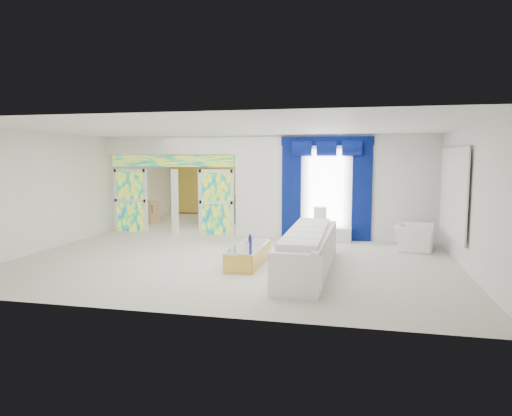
% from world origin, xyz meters
% --- Properties ---
extents(floor, '(12.00, 12.00, 0.00)m').
position_xyz_m(floor, '(0.00, 0.00, 0.00)').
color(floor, '#B7AF9E').
rests_on(floor, ground).
extents(dividing_wall, '(5.70, 0.18, 3.00)m').
position_xyz_m(dividing_wall, '(2.15, 1.00, 1.50)').
color(dividing_wall, white).
rests_on(dividing_wall, ground).
extents(dividing_header, '(4.30, 0.18, 0.55)m').
position_xyz_m(dividing_header, '(-2.85, 1.00, 2.73)').
color(dividing_header, white).
rests_on(dividing_header, dividing_wall).
extents(stained_panel_left, '(0.95, 0.04, 2.00)m').
position_xyz_m(stained_panel_left, '(-4.28, 1.00, 1.00)').
color(stained_panel_left, '#994C3F').
rests_on(stained_panel_left, ground).
extents(stained_panel_right, '(0.95, 0.04, 2.00)m').
position_xyz_m(stained_panel_right, '(-1.42, 1.00, 1.00)').
color(stained_panel_right, '#994C3F').
rests_on(stained_panel_right, ground).
extents(stained_transom, '(4.00, 0.05, 0.35)m').
position_xyz_m(stained_transom, '(-2.85, 1.00, 2.25)').
color(stained_transom, '#994C3F').
rests_on(stained_transom, dividing_header).
extents(window_pane, '(1.00, 0.02, 2.30)m').
position_xyz_m(window_pane, '(1.90, 0.90, 1.45)').
color(window_pane, white).
rests_on(window_pane, dividing_wall).
extents(blue_drape_left, '(0.55, 0.10, 2.80)m').
position_xyz_m(blue_drape_left, '(0.90, 0.87, 1.40)').
color(blue_drape_left, '#04164C').
rests_on(blue_drape_left, ground).
extents(blue_drape_right, '(0.55, 0.10, 2.80)m').
position_xyz_m(blue_drape_right, '(2.90, 0.87, 1.40)').
color(blue_drape_right, '#04164C').
rests_on(blue_drape_right, ground).
extents(blue_pelmet, '(2.60, 0.12, 0.25)m').
position_xyz_m(blue_pelmet, '(1.90, 0.87, 2.82)').
color(blue_pelmet, '#04164C').
rests_on(blue_pelmet, dividing_wall).
extents(wall_mirror, '(0.04, 2.70, 1.90)m').
position_xyz_m(wall_mirror, '(4.94, -1.00, 1.55)').
color(wall_mirror, white).
rests_on(wall_mirror, ground).
extents(gold_curtains, '(9.70, 0.12, 2.90)m').
position_xyz_m(gold_curtains, '(0.00, 5.90, 1.50)').
color(gold_curtains, '#BD832D').
rests_on(gold_curtains, ground).
extents(white_sofa, '(0.96, 4.00, 0.76)m').
position_xyz_m(white_sofa, '(1.79, -2.91, 0.38)').
color(white_sofa, white).
rests_on(white_sofa, ground).
extents(coffee_table, '(0.66, 1.84, 0.41)m').
position_xyz_m(coffee_table, '(0.44, -2.61, 0.20)').
color(coffee_table, gold).
rests_on(coffee_table, ground).
extents(console_table, '(1.18, 0.43, 0.39)m').
position_xyz_m(console_table, '(2.06, 0.67, 0.19)').
color(console_table, silver).
rests_on(console_table, ground).
extents(table_lamp, '(0.36, 0.36, 0.58)m').
position_xyz_m(table_lamp, '(1.76, 0.67, 0.68)').
color(table_lamp, white).
rests_on(table_lamp, console_table).
extents(armchair, '(1.09, 1.18, 0.65)m').
position_xyz_m(armchair, '(4.21, -0.18, 0.33)').
color(armchair, white).
rests_on(armchair, ground).
extents(grand_piano, '(1.75, 2.04, 0.88)m').
position_xyz_m(grand_piano, '(-1.90, 4.00, 0.44)').
color(grand_piano, black).
rests_on(grand_piano, ground).
extents(piano_bench, '(0.94, 0.56, 0.29)m').
position_xyz_m(piano_bench, '(-1.90, 2.40, 0.15)').
color(piano_bench, black).
rests_on(piano_bench, ground).
extents(tv_console, '(0.65, 0.61, 0.79)m').
position_xyz_m(tv_console, '(-4.56, 2.91, 0.40)').
color(tv_console, tan).
rests_on(tv_console, ground).
extents(chandelier, '(0.60, 0.60, 0.60)m').
position_xyz_m(chandelier, '(-2.30, 3.40, 2.65)').
color(chandelier, gold).
rests_on(chandelier, ceiling).
extents(decanters, '(0.17, 0.75, 0.22)m').
position_xyz_m(decanters, '(0.46, -2.64, 0.48)').
color(decanters, white).
rests_on(decanters, coffee_table).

